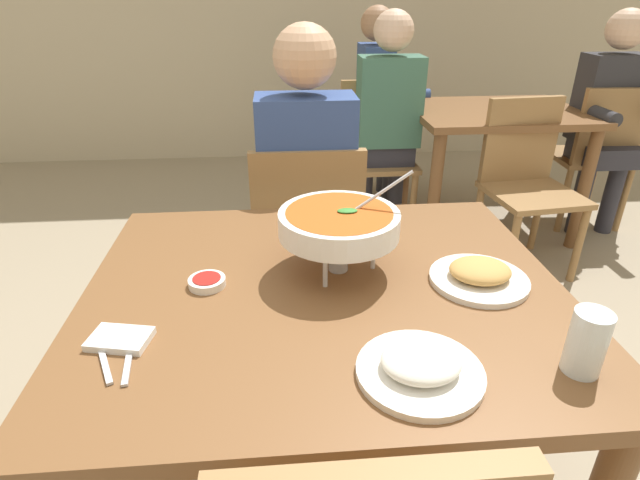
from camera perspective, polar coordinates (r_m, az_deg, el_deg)
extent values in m
cube|color=brown|center=(1.24, 0.59, -6.02)|extent=(1.16, 0.98, 0.04)
cylinder|color=brown|center=(1.85, -17.20, -9.23)|extent=(0.07, 0.07, 0.72)
cylinder|color=brown|center=(1.91, 15.14, -7.76)|extent=(0.07, 0.07, 0.72)
cube|color=olive|center=(2.14, -1.62, -0.34)|extent=(0.44, 0.44, 0.03)
cube|color=olive|center=(1.86, -1.35, 3.44)|extent=(0.42, 0.04, 0.45)
cylinder|color=olive|center=(2.43, 2.66, -2.85)|extent=(0.04, 0.04, 0.42)
cylinder|color=olive|center=(2.42, -6.33, -3.21)|extent=(0.04, 0.04, 0.42)
cylinder|color=olive|center=(2.11, 3.97, -7.93)|extent=(0.04, 0.04, 0.42)
cylinder|color=olive|center=(2.09, -6.48, -8.40)|extent=(0.04, 0.04, 0.42)
cylinder|color=#2D2D38|center=(2.27, 0.95, -4.73)|extent=(0.10, 0.10, 0.45)
cylinder|color=#2D2D38|center=(2.26, -4.12, -4.95)|extent=(0.10, 0.10, 0.45)
cube|color=#2D2D38|center=(2.09, -1.61, 1.24)|extent=(0.32, 0.32, 0.12)
cube|color=#334C8C|center=(1.90, -1.59, 8.65)|extent=(0.36, 0.20, 0.50)
sphere|color=tan|center=(1.82, -1.75, 20.11)|extent=(0.22, 0.22, 0.22)
cylinder|color=#334C8C|center=(2.12, 2.48, 9.16)|extent=(0.08, 0.28, 0.08)
cylinder|color=#334C8C|center=(2.10, -6.31, 8.89)|extent=(0.08, 0.28, 0.08)
cylinder|color=silver|center=(1.29, 6.09, -1.23)|extent=(0.01, 0.01, 0.10)
cylinder|color=silver|center=(1.34, -0.20, 0.10)|extent=(0.01, 0.01, 0.10)
cylinder|color=silver|center=(1.20, 0.40, -3.23)|extent=(0.01, 0.01, 0.10)
torus|color=silver|center=(1.25, 2.14, 0.63)|extent=(0.21, 0.21, 0.01)
cylinder|color=#B2B2B7|center=(1.29, 2.08, -2.65)|extent=(0.05, 0.05, 0.04)
cone|color=orange|center=(1.27, 2.10, -1.39)|extent=(0.02, 0.02, 0.04)
cylinder|color=white|center=(1.24, 2.16, 1.87)|extent=(0.30, 0.30, 0.06)
cylinder|color=#B75119|center=(1.23, 2.18, 2.93)|extent=(0.26, 0.26, 0.01)
ellipsoid|color=#388433|center=(1.23, 3.12, 3.34)|extent=(0.05, 0.03, 0.01)
cylinder|color=silver|center=(1.25, 6.23, 4.90)|extent=(0.18, 0.01, 0.13)
cylinder|color=white|center=(0.99, 11.24, -14.48)|extent=(0.24, 0.24, 0.01)
ellipsoid|color=white|center=(0.97, 11.38, -13.34)|extent=(0.15, 0.13, 0.04)
cylinder|color=white|center=(1.30, 17.55, -4.28)|extent=(0.24, 0.24, 0.01)
ellipsoid|color=tan|center=(1.29, 17.71, -3.31)|extent=(0.15, 0.13, 0.04)
cylinder|color=white|center=(1.25, -12.69, -4.68)|extent=(0.09, 0.09, 0.02)
cylinder|color=maroon|center=(1.25, -12.74, -4.33)|extent=(0.07, 0.07, 0.01)
cube|color=white|center=(1.12, -21.73, -10.39)|extent=(0.13, 0.10, 0.02)
cube|color=silver|center=(1.09, -23.39, -12.10)|extent=(0.08, 0.16, 0.01)
cube|color=silver|center=(1.08, -20.83, -12.17)|extent=(0.04, 0.17, 0.01)
cylinder|color=silver|center=(1.07, 28.02, -10.22)|extent=(0.07, 0.07, 0.13)
cylinder|color=orange|center=(1.08, 27.79, -11.08)|extent=(0.06, 0.06, 0.08)
cube|color=brown|center=(3.26, 19.41, 13.48)|extent=(1.00, 0.80, 0.04)
cylinder|color=brown|center=(2.91, 12.83, 4.95)|extent=(0.07, 0.07, 0.72)
cylinder|color=brown|center=(3.28, 27.72, 4.98)|extent=(0.07, 0.07, 0.72)
cylinder|color=brown|center=(3.53, 9.70, 9.09)|extent=(0.07, 0.07, 0.72)
cylinder|color=brown|center=(3.84, 22.70, 8.85)|extent=(0.07, 0.07, 0.72)
cube|color=olive|center=(3.67, 5.87, 11.22)|extent=(0.47, 0.47, 0.03)
cube|color=olive|center=(3.66, 9.19, 14.88)|extent=(0.07, 0.42, 0.45)
cylinder|color=olive|center=(3.87, 2.28, 8.70)|extent=(0.04, 0.04, 0.42)
cylinder|color=olive|center=(3.52, 3.42, 6.78)|extent=(0.04, 0.04, 0.42)
cylinder|color=olive|center=(3.95, 7.76, 8.88)|extent=(0.04, 0.04, 0.42)
cylinder|color=olive|center=(3.61, 9.38, 7.01)|extent=(0.04, 0.04, 0.42)
cube|color=olive|center=(3.18, 6.56, 8.72)|extent=(0.45, 0.45, 0.03)
cube|color=olive|center=(3.30, 6.04, 13.77)|extent=(0.42, 0.05, 0.45)
cylinder|color=olive|center=(3.04, 3.59, 3.51)|extent=(0.04, 0.04, 0.42)
cylinder|color=olive|center=(3.13, 10.48, 3.75)|extent=(0.04, 0.04, 0.42)
cylinder|color=olive|center=(3.39, 2.54, 6.03)|extent=(0.04, 0.04, 0.42)
cylinder|color=olive|center=(3.47, 8.80, 6.21)|extent=(0.04, 0.04, 0.42)
cube|color=olive|center=(3.69, 28.03, 8.33)|extent=(0.46, 0.46, 0.03)
cube|color=olive|center=(3.47, 30.39, 10.95)|extent=(0.42, 0.06, 0.45)
cylinder|color=olive|center=(4.00, 28.51, 6.05)|extent=(0.04, 0.04, 0.42)
cylinder|color=olive|center=(3.83, 23.55, 6.25)|extent=(0.04, 0.04, 0.42)
cylinder|color=olive|center=(3.70, 31.17, 3.88)|extent=(0.04, 0.04, 0.42)
cylinder|color=olive|center=(3.51, 25.93, 4.01)|extent=(0.04, 0.04, 0.42)
cube|color=olive|center=(2.88, 23.01, 4.77)|extent=(0.49, 0.49, 0.03)
cube|color=olive|center=(2.96, 21.80, 10.54)|extent=(0.42, 0.09, 0.45)
cylinder|color=olive|center=(2.72, 20.91, -1.31)|extent=(0.04, 0.04, 0.42)
cylinder|color=olive|center=(2.93, 27.27, -0.57)|extent=(0.04, 0.04, 0.42)
cylinder|color=olive|center=(3.01, 17.34, 2.02)|extent=(0.04, 0.04, 0.42)
cylinder|color=olive|center=(3.21, 23.38, 2.49)|extent=(0.04, 0.04, 0.42)
cylinder|color=#2D2D38|center=(3.68, 7.89, 7.73)|extent=(0.10, 0.10, 0.45)
cylinder|color=#2D2D38|center=(3.86, 7.28, 8.70)|extent=(0.10, 0.10, 0.45)
cube|color=#2D2D38|center=(3.68, 7.22, 12.43)|extent=(0.32, 0.32, 0.12)
cube|color=#334C8C|center=(3.60, 6.21, 17.21)|extent=(0.20, 0.36, 0.50)
sphere|color=#A57756|center=(3.56, 6.54, 23.25)|extent=(0.22, 0.22, 0.22)
cylinder|color=#334C8C|center=(3.50, 10.01, 15.86)|extent=(0.28, 0.08, 0.08)
cylinder|color=#334C8C|center=(3.81, 8.81, 16.81)|extent=(0.28, 0.08, 0.08)
cylinder|color=#2D2D38|center=(3.32, 8.50, 5.57)|extent=(0.10, 0.10, 0.45)
cylinder|color=#2D2D38|center=(3.28, 5.08, 5.51)|extent=(0.10, 0.10, 0.45)
cube|color=#2D2D38|center=(3.17, 7.22, 10.08)|extent=(0.32, 0.32, 0.12)
cube|color=#3D6B56|center=(3.02, 7.87, 15.27)|extent=(0.36, 0.20, 0.50)
sphere|color=beige|center=(2.97, 8.36, 22.47)|extent=(0.22, 0.22, 0.22)
cylinder|color=#3D6B56|center=(3.26, 9.91, 15.07)|extent=(0.08, 0.28, 0.08)
cylinder|color=#3D6B56|center=(3.19, 4.14, 15.15)|extent=(0.08, 0.28, 0.08)
cylinder|color=#2D2D38|center=(3.54, 27.45, 4.11)|extent=(0.10, 0.10, 0.45)
cylinder|color=#2D2D38|center=(3.65, 30.12, 4.11)|extent=(0.10, 0.10, 0.45)
cube|color=#2D2D38|center=(3.54, 29.49, 8.61)|extent=(0.32, 0.32, 0.12)
cube|color=#2D2D33|center=(3.54, 29.96, 13.77)|extent=(0.36, 0.20, 0.50)
sphere|color=beige|center=(3.50, 31.45, 19.75)|extent=(0.22, 0.22, 0.22)
cylinder|color=#2D2D33|center=(3.30, 29.25, 12.29)|extent=(0.08, 0.28, 0.08)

